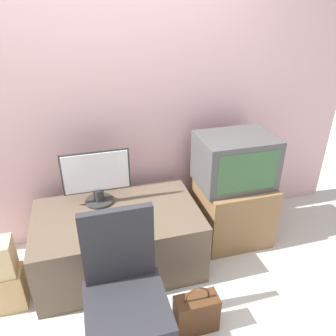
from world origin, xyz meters
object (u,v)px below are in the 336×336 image
(office_chair, at_px, (125,298))
(cardboard_box_lower, at_px, (4,289))
(crt_tv, at_px, (235,160))
(main_monitor, at_px, (97,178))
(keyboard, at_px, (102,220))
(handbag, at_px, (196,313))
(mouse, at_px, (132,212))

(office_chair, relative_size, cardboard_box_lower, 3.04)
(crt_tv, relative_size, cardboard_box_lower, 2.01)
(main_monitor, relative_size, office_chair, 0.56)
(keyboard, xyz_separation_m, crt_tv, (1.16, 0.19, 0.26))
(handbag, bearing_deg, cardboard_box_lower, 156.26)
(crt_tv, relative_size, office_chair, 0.66)
(main_monitor, xyz_separation_m, handbag, (0.51, -0.95, -0.61))
(keyboard, distance_m, office_chair, 0.66)
(main_monitor, height_order, mouse, main_monitor)
(main_monitor, xyz_separation_m, crt_tv, (1.15, -0.09, 0.04))
(crt_tv, height_order, office_chair, crt_tv)
(handbag, bearing_deg, office_chair, 176.92)
(main_monitor, relative_size, cardboard_box_lower, 1.71)
(main_monitor, distance_m, keyboard, 0.35)
(keyboard, relative_size, crt_tv, 0.54)
(cardboard_box_lower, bearing_deg, main_monitor, 27.77)
(keyboard, height_order, cardboard_box_lower, keyboard)
(main_monitor, bearing_deg, office_chair, -86.60)
(cardboard_box_lower, bearing_deg, mouse, 8.63)
(office_chair, distance_m, handbag, 0.53)
(main_monitor, xyz_separation_m, keyboard, (-0.00, -0.28, -0.22))
(mouse, bearing_deg, main_monitor, 132.29)
(mouse, xyz_separation_m, office_chair, (-0.17, -0.68, -0.14))
(keyboard, bearing_deg, crt_tv, 9.24)
(main_monitor, height_order, crt_tv, crt_tv)
(main_monitor, height_order, cardboard_box_lower, main_monitor)
(cardboard_box_lower, bearing_deg, handbag, -23.74)
(mouse, xyz_separation_m, cardboard_box_lower, (-0.97, -0.15, -0.39))
(office_chair, bearing_deg, mouse, 76.00)
(mouse, height_order, handbag, mouse)
(main_monitor, distance_m, crt_tv, 1.16)
(keyboard, xyz_separation_m, handbag, (0.52, -0.67, -0.39))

